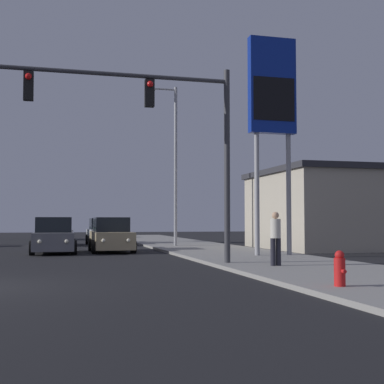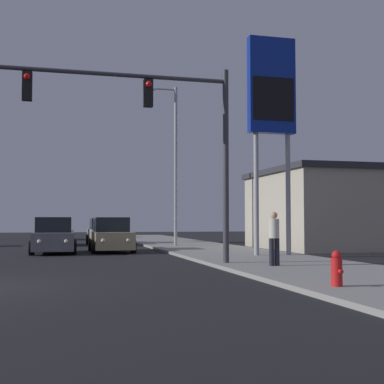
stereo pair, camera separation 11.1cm
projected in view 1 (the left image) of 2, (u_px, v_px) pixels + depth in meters
name	position (u px, v px, depth m)	size (l,w,h in m)	color
sidewalk_right	(229.00, 253.00, 23.91)	(5.00, 60.00, 0.12)	gray
building_gas_station	(355.00, 209.00, 29.57)	(10.30, 8.30, 4.30)	#B2A893
car_white	(103.00, 233.00, 33.36)	(2.04, 4.32, 1.68)	silver
car_silver	(56.00, 233.00, 33.07)	(2.04, 4.34, 1.68)	#B7B7BC
car_green	(55.00, 230.00, 43.03)	(2.04, 4.33, 1.68)	#195933
car_grey	(54.00, 237.00, 24.90)	(2.04, 4.32, 1.68)	slate
car_tan	(111.00, 236.00, 26.01)	(2.04, 4.32, 1.68)	tan
traffic_light_mast	(163.00, 122.00, 17.47)	(7.66, 0.36, 6.50)	#38383D
street_lamp	(173.00, 157.00, 30.18)	(1.74, 0.24, 9.00)	#99999E
gas_station_sign	(272.00, 98.00, 22.13)	(2.00, 0.42, 9.00)	#99999E
fire_hydrant	(340.00, 269.00, 11.35)	(0.24, 0.34, 0.76)	red
pedestrian_on_sidewalk	(276.00, 236.00, 16.61)	(0.34, 0.32, 1.67)	#23232D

